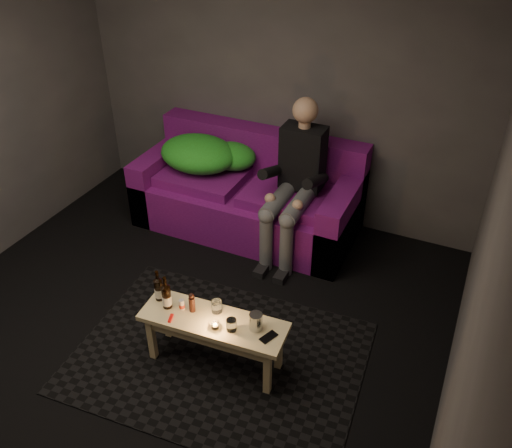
% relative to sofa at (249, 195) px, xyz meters
% --- Properties ---
extents(floor, '(4.50, 4.50, 0.00)m').
position_rel_sofa_xyz_m(floor, '(0.10, -1.82, -0.33)').
color(floor, black).
rests_on(floor, ground).
extents(room, '(4.50, 4.50, 4.50)m').
position_rel_sofa_xyz_m(room, '(0.10, -1.35, 1.31)').
color(room, silver).
rests_on(room, ground).
extents(rug, '(2.17, 1.65, 0.01)m').
position_rel_sofa_xyz_m(rug, '(0.56, -1.70, -0.32)').
color(rug, black).
rests_on(rug, floor).
extents(sofa, '(2.11, 0.95, 0.91)m').
position_rel_sofa_xyz_m(sofa, '(0.00, 0.00, 0.00)').
color(sofa, '#610D65').
rests_on(sofa, floor).
extents(green_blanket, '(0.93, 0.63, 0.32)m').
position_rel_sofa_xyz_m(green_blanket, '(-0.47, -0.01, 0.36)').
color(green_blanket, '#2D8C19').
rests_on(green_blanket, sofa).
extents(person, '(0.38, 0.88, 1.41)m').
position_rel_sofa_xyz_m(person, '(0.53, -0.17, 0.40)').
color(person, black).
rests_on(person, sofa).
extents(coffee_table, '(1.06, 0.40, 0.42)m').
position_rel_sofa_xyz_m(coffee_table, '(0.56, -1.75, 0.02)').
color(coffee_table, '#EBD289').
rests_on(coffee_table, rug).
extents(beer_bottle_a, '(0.06, 0.06, 0.25)m').
position_rel_sofa_xyz_m(beer_bottle_a, '(0.10, -1.72, 0.19)').
color(beer_bottle_a, black).
rests_on(beer_bottle_a, coffee_table).
extents(beer_bottle_b, '(0.07, 0.07, 0.27)m').
position_rel_sofa_xyz_m(beer_bottle_b, '(0.20, -1.77, 0.19)').
color(beer_bottle_b, black).
rests_on(beer_bottle_b, coffee_table).
extents(salt_shaker, '(0.04, 0.04, 0.08)m').
position_rel_sofa_xyz_m(salt_shaker, '(0.31, -1.75, 0.14)').
color(salt_shaker, silver).
rests_on(salt_shaker, coffee_table).
extents(pepper_mill, '(0.05, 0.05, 0.12)m').
position_rel_sofa_xyz_m(pepper_mill, '(0.38, -1.73, 0.15)').
color(pepper_mill, black).
rests_on(pepper_mill, coffee_table).
extents(tumbler_back, '(0.10, 0.10, 0.09)m').
position_rel_sofa_xyz_m(tumbler_back, '(0.54, -1.66, 0.14)').
color(tumbler_back, white).
rests_on(tumbler_back, coffee_table).
extents(tealight, '(0.05, 0.05, 0.04)m').
position_rel_sofa_xyz_m(tealight, '(0.61, -1.81, 0.12)').
color(tealight, white).
rests_on(tealight, coffee_table).
extents(tumbler_front, '(0.09, 0.09, 0.09)m').
position_rel_sofa_xyz_m(tumbler_front, '(0.71, -1.78, 0.14)').
color(tumbler_front, white).
rests_on(tumbler_front, coffee_table).
extents(steel_cup, '(0.10, 0.10, 0.13)m').
position_rel_sofa_xyz_m(steel_cup, '(0.86, -1.70, 0.16)').
color(steel_cup, '#B5B7BC').
rests_on(steel_cup, coffee_table).
extents(smartphone, '(0.10, 0.14, 0.01)m').
position_rel_sofa_xyz_m(smartphone, '(0.97, -1.74, 0.10)').
color(smartphone, black).
rests_on(smartphone, coffee_table).
extents(red_lighter, '(0.04, 0.08, 0.01)m').
position_rel_sofa_xyz_m(red_lighter, '(0.29, -1.87, 0.10)').
color(red_lighter, red).
rests_on(red_lighter, coffee_table).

